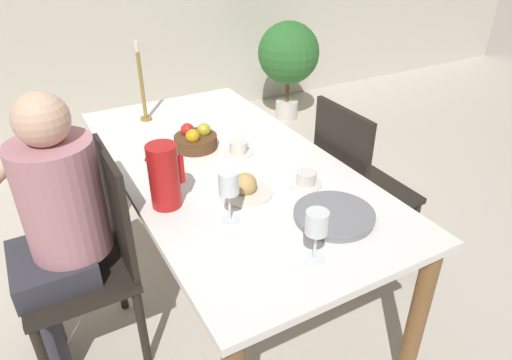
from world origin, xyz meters
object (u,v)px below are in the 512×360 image
object	(u,v)px
chair_person_side	(93,258)
serving_tray	(334,215)
chair_opposite	(356,187)
teacup_near_person	(306,180)
red_pitcher	(164,176)
person_seated	(56,217)
teacup_across	(238,149)
potted_plant	(288,55)
wine_glass_juice	(317,226)
fruit_bowl	(195,139)
wine_glass_water	(229,185)
candlestick_tall	(142,90)
bread_plate	(245,188)

from	to	relation	value
chair_person_side	serving_tray	xyz separation A→B (m)	(0.79, -0.50, 0.24)
chair_opposite	teacup_near_person	world-z (taller)	chair_opposite
red_pitcher	person_seated	bearing A→B (deg)	157.68
teacup_across	red_pitcher	bearing A→B (deg)	-150.14
red_pitcher	teacup_near_person	size ratio (longest dim) A/B	1.89
serving_tray	potted_plant	distance (m)	2.68
red_pitcher	wine_glass_juice	size ratio (longest dim) A/B	1.37
person_seated	chair_opposite	bearing A→B (deg)	-95.12
teacup_near_person	fruit_bowl	size ratio (longest dim) A/B	0.66
wine_glass_water	candlestick_tall	distance (m)	1.05
person_seated	teacup_near_person	world-z (taller)	person_seated
wine_glass_water	fruit_bowl	xyz separation A→B (m)	(0.12, 0.61, -0.10)
chair_opposite	candlestick_tall	distance (m)	1.20
teacup_near_person	potted_plant	size ratio (longest dim) A/B	0.15
teacup_across	teacup_near_person	bearing A→B (deg)	-73.78
wine_glass_water	chair_person_side	bearing A→B (deg)	144.68
wine_glass_water	potted_plant	xyz separation A→B (m)	(1.64, 2.16, -0.28)
potted_plant	wine_glass_water	bearing A→B (deg)	-127.25
chair_person_side	teacup_near_person	bearing A→B (deg)	-106.91
red_pitcher	wine_glass_water	bearing A→B (deg)	-51.44
person_seated	serving_tray	distance (m)	1.03
person_seated	teacup_near_person	bearing A→B (deg)	-107.56
chair_opposite	serving_tray	bearing A→B (deg)	-49.17
wine_glass_water	fruit_bowl	world-z (taller)	wine_glass_water
chair_opposite	candlestick_tall	size ratio (longest dim) A/B	2.25
serving_tray	potted_plant	world-z (taller)	potted_plant
fruit_bowl	teacup_near_person	bearing A→B (deg)	-64.26
person_seated	bread_plate	xyz separation A→B (m)	(0.68, -0.23, 0.05)
chair_person_side	chair_opposite	world-z (taller)	same
candlestick_tall	wine_glass_juice	bearing A→B (deg)	-84.93
person_seated	red_pitcher	distance (m)	0.44
person_seated	potted_plant	xyz separation A→B (m)	(2.19, 1.79, -0.11)
candlestick_tall	potted_plant	bearing A→B (deg)	34.36
chair_opposite	person_seated	xyz separation A→B (m)	(-1.36, 0.12, 0.21)
teacup_near_person	chair_opposite	bearing A→B (deg)	21.38
wine_glass_juice	teacup_near_person	xyz separation A→B (m)	(0.24, 0.40, -0.11)
candlestick_tall	teacup_near_person	bearing A→B (deg)	-69.68
teacup_near_person	bread_plate	bearing A→B (deg)	165.92
candlestick_tall	potted_plant	xyz separation A→B (m)	(1.62, 1.11, -0.30)
wine_glass_water	wine_glass_juice	size ratio (longest dim) A/B	1.08
chair_opposite	candlestick_tall	bearing A→B (deg)	-135.27
candlestick_tall	wine_glass_water	bearing A→B (deg)	-90.93
teacup_near_person	person_seated	bearing A→B (deg)	162.44
chair_person_side	wine_glass_water	size ratio (longest dim) A/B	4.73
teacup_across	candlestick_tall	world-z (taller)	candlestick_tall
chair_person_side	teacup_near_person	xyz separation A→B (m)	(0.84, -0.25, 0.25)
teacup_near_person	bread_plate	xyz separation A→B (m)	(-0.25, 0.06, 0.00)
person_seated	red_pitcher	xyz separation A→B (m)	(0.38, -0.16, 0.15)
fruit_bowl	bread_plate	bearing A→B (deg)	-88.48
person_seated	teacup_near_person	distance (m)	0.97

